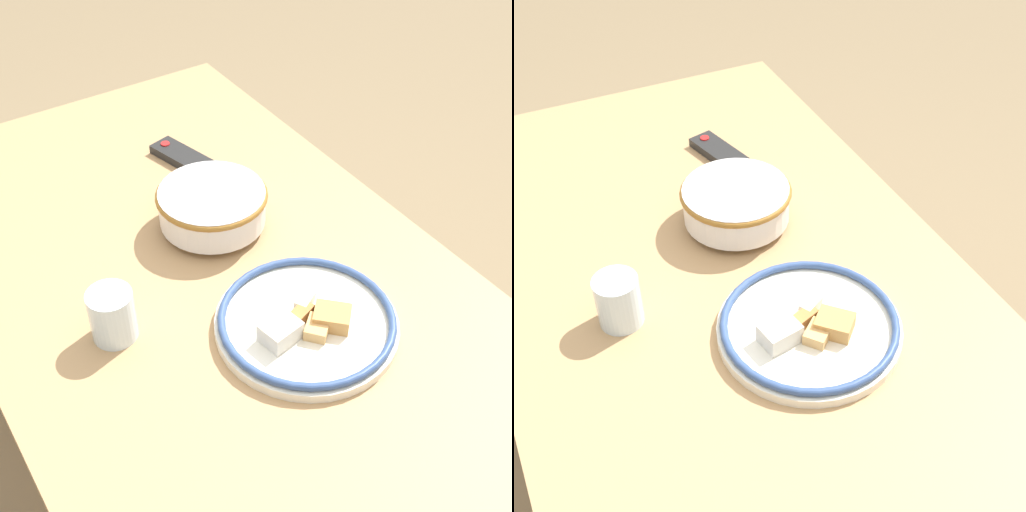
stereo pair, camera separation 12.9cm
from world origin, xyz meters
The scene contains 6 objects.
ground_plane centered at (0.00, 0.00, 0.00)m, with size 8.00×8.00×0.00m, color #7F6B4C.
dining_table centered at (0.00, 0.00, 0.66)m, with size 1.55×0.84×0.74m.
noodle_bowl centered at (-0.16, 0.08, 0.79)m, with size 0.22×0.22×0.09m.
food_plate centered at (0.17, 0.07, 0.76)m, with size 0.31×0.31×0.05m.
tv_remote centered at (-0.40, 0.14, 0.75)m, with size 0.16×0.09×0.02m.
drinking_glass centered at (0.00, -0.21, 0.79)m, with size 0.08×0.08×0.09m.
Camera 2 is at (0.87, -0.34, 1.65)m, focal length 50.00 mm.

